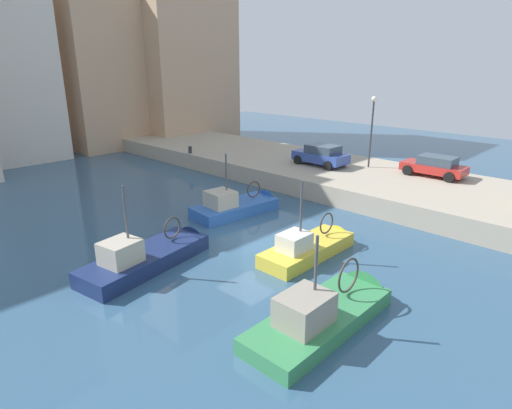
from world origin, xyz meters
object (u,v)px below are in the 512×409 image
at_px(fishing_boat_navy, 152,261).
at_px(fishing_boat_blue, 240,210).
at_px(fishing_boat_yellow, 312,251).
at_px(fishing_boat_green, 327,317).
at_px(parked_car_red, 435,166).
at_px(parked_car_blue, 321,155).
at_px(mooring_bollard_mid, 190,150).
at_px(quay_streetlamp, 372,120).

relative_size(fishing_boat_navy, fishing_boat_blue, 1.15).
xyz_separation_m(fishing_boat_yellow, fishing_boat_green, (-3.93, -3.53, 0.04)).
bearing_deg(fishing_boat_green, fishing_boat_navy, 101.58).
bearing_deg(parked_car_red, fishing_boat_navy, 166.19).
distance_m(parked_car_blue, mooring_bollard_mid, 10.78).
relative_size(parked_car_blue, quay_streetlamp, 0.81).
bearing_deg(fishing_boat_green, parked_car_blue, 36.33).
relative_size(fishing_boat_blue, mooring_bollard_mid, 10.75).
bearing_deg(quay_streetlamp, fishing_boat_yellow, -161.07).
xyz_separation_m(fishing_boat_green, mooring_bollard_mid, (10.38, 20.51, 1.33)).
height_order(fishing_boat_blue, parked_car_blue, fishing_boat_blue).
bearing_deg(quay_streetlamp, parked_car_red, -81.61).
height_order(fishing_boat_yellow, parked_car_blue, fishing_boat_yellow).
bearing_deg(fishing_boat_green, mooring_bollard_mid, 63.16).
bearing_deg(mooring_bollard_mid, fishing_boat_blue, -114.16).
relative_size(fishing_boat_yellow, parked_car_red, 1.47).
bearing_deg(fishing_boat_yellow, mooring_bollard_mid, 69.20).
height_order(fishing_boat_yellow, fishing_boat_green, fishing_boat_yellow).
distance_m(fishing_boat_navy, fishing_boat_green, 8.02).
height_order(fishing_boat_blue, mooring_bollard_mid, fishing_boat_blue).
bearing_deg(parked_car_blue, fishing_boat_navy, -170.71).
distance_m(fishing_boat_yellow, mooring_bollard_mid, 18.22).
xyz_separation_m(fishing_boat_yellow, fishing_boat_blue, (1.68, 6.36, 0.03)).
bearing_deg(parked_car_red, quay_streetlamp, 98.39).
xyz_separation_m(fishing_boat_green, quay_streetlamp, (16.03, 7.68, 4.31)).
height_order(fishing_boat_green, parked_car_blue, fishing_boat_green).
height_order(fishing_boat_yellow, parked_car_red, fishing_boat_yellow).
distance_m(fishing_boat_navy, parked_car_red, 18.90).
relative_size(fishing_boat_yellow, fishing_boat_navy, 0.84).
height_order(parked_car_red, mooring_bollard_mid, parked_car_red).
distance_m(fishing_boat_navy, parked_car_blue, 16.12).
xyz_separation_m(mooring_bollard_mid, quay_streetlamp, (5.65, -12.83, 2.98)).
relative_size(parked_car_red, quay_streetlamp, 0.81).
height_order(fishing_boat_green, quay_streetlamp, quay_streetlamp).
distance_m(parked_car_red, mooring_bollard_mid, 18.27).
relative_size(fishing_boat_yellow, mooring_bollard_mid, 10.41).
xyz_separation_m(fishing_boat_green, parked_car_red, (16.67, 3.36, 1.74)).
xyz_separation_m(fishing_boat_navy, mooring_bollard_mid, (11.99, 12.66, 1.36)).
distance_m(parked_car_red, quay_streetlamp, 5.07).
height_order(parked_car_red, quay_streetlamp, quay_streetlamp).
height_order(fishing_boat_green, fishing_boat_blue, fishing_boat_blue).
bearing_deg(fishing_boat_yellow, quay_streetlamp, 18.93).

